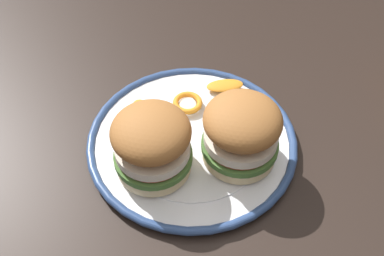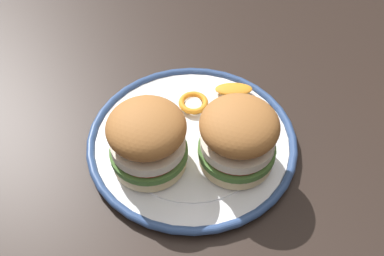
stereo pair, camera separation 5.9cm
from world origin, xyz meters
The scene contains 7 objects.
dining_table centered at (0.00, 0.00, 0.66)m, with size 1.33×0.95×0.76m.
dinner_plate centered at (-0.04, -0.02, 0.77)m, with size 0.31×0.31×0.02m.
sandwich_half_left centered at (-0.10, 0.01, 0.83)m, with size 0.13×0.13×0.10m.
sandwich_half_right centered at (0.01, 0.03, 0.83)m, with size 0.12×0.12×0.10m.
orange_peel_curled centered at (-0.03, -0.08, 0.78)m, with size 0.06×0.06×0.01m.
orange_peel_strip_long centered at (-0.09, -0.13, 0.78)m, with size 0.06×0.04×0.01m.
orange_peel_strip_short centered at (0.04, -0.06, 0.78)m, with size 0.06×0.07×0.01m.
Camera 1 is at (-0.05, 0.42, 1.32)m, focal length 44.27 mm.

